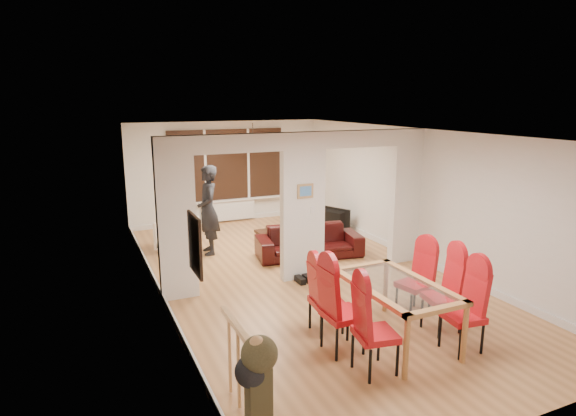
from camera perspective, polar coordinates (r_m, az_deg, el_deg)
floor at (r=8.78m, az=1.70°, el=-8.18°), size 5.00×9.00×0.01m
room_walls at (r=8.40m, az=1.75°, el=0.13°), size 5.00×9.00×2.60m
divider_wall at (r=8.40m, az=1.75°, el=0.13°), size 5.00×0.18×2.60m
bay_window_blinds at (r=12.45m, az=-7.24°, el=5.12°), size 3.00×0.08×1.80m
radiator at (r=12.63m, az=-7.04°, el=-0.31°), size 1.40×0.08×0.50m
pendant_light at (r=11.40m, az=-4.18°, el=7.77°), size 0.36×0.36×0.36m
stair_newel at (r=5.09m, az=-5.71°, el=-17.88°), size 0.40×1.20×1.10m
wall_poster at (r=5.32m, az=-10.98°, el=-4.28°), size 0.04×0.52×0.67m
pillar_photo at (r=8.26m, az=2.07°, el=2.03°), size 0.30×0.03×0.25m
dining_table at (r=6.63m, az=12.51°, el=-11.94°), size 0.97×1.72×0.80m
dining_chair_la at (r=5.81m, az=10.36°, el=-13.73°), size 0.53×0.53×1.13m
dining_chair_lb at (r=6.19m, az=6.56°, el=-11.65°), size 0.48×0.48×1.17m
dining_chair_lc at (r=6.69m, az=4.59°, el=-10.36°), size 0.46×0.46×1.03m
dining_chair_ra at (r=6.56m, az=20.03°, el=-11.29°), size 0.49×0.49×1.10m
dining_chair_rb at (r=7.00m, az=17.85°, el=-9.57°), size 0.51×0.51×1.10m
dining_chair_rc at (r=7.43m, az=14.71°, el=-8.29°), size 0.49×0.49×1.05m
sofa at (r=9.81m, az=2.51°, el=-4.00°), size 2.23×1.17×0.62m
armchair at (r=10.44m, az=-12.99°, el=-3.07°), size 1.04×1.04×0.69m
person at (r=9.97m, az=-9.44°, el=-0.25°), size 0.71×0.50×1.84m
television at (r=11.68m, az=4.96°, el=-1.36°), size 0.99×0.54×0.59m
coffee_table at (r=10.91m, az=-0.79°, el=-3.24°), size 1.23×0.86×0.26m
bottle at (r=10.76m, az=-0.60°, el=-2.00°), size 0.07×0.07×0.28m
bowl at (r=10.87m, az=-2.13°, el=-2.48°), size 0.20×0.20×0.05m
shoes at (r=8.53m, az=1.90°, el=-8.44°), size 0.25×0.27×0.11m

